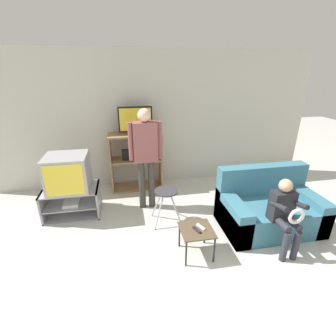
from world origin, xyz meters
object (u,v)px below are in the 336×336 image
at_px(remote_control_white, 201,227).
at_px(folding_stool, 166,196).
at_px(tv_stand, 72,202).
at_px(television_flat, 135,121).
at_px(person_seated_child, 285,211).
at_px(remote_control_black, 197,230).
at_px(person_standing_adult, 146,150).
at_px(snack_table, 196,233).
at_px(television_main, 68,173).
at_px(couch, 268,209).
at_px(media_shelf, 136,161).

bearing_deg(remote_control_white, folding_stool, 87.85).
xyz_separation_m(tv_stand, folding_stool, (1.48, -0.49, 0.23)).
distance_m(television_flat, folding_stool, 1.59).
relative_size(folding_stool, remote_control_white, 3.87).
xyz_separation_m(folding_stool, person_seated_child, (1.38, -0.88, 0.13)).
height_order(television_flat, folding_stool, television_flat).
relative_size(remote_control_black, person_standing_adult, 0.08).
relative_size(snack_table, person_seated_child, 0.41).
bearing_deg(remote_control_black, tv_stand, 122.85).
bearing_deg(remote_control_black, remote_control_white, 16.97).
bearing_deg(tv_stand, folding_stool, -18.30).
distance_m(television_flat, person_seated_child, 2.86).
bearing_deg(folding_stool, person_standing_adult, 116.16).
bearing_deg(folding_stool, remote_control_black, -73.38).
xyz_separation_m(folding_stool, person_standing_adult, (-0.25, 0.51, 0.58)).
relative_size(remote_control_white, person_standing_adult, 0.08).
xyz_separation_m(television_flat, folding_stool, (0.35, -1.26, -0.90)).
xyz_separation_m(remote_control_black, person_seated_child, (1.13, -0.07, 0.19)).
xyz_separation_m(television_main, person_standing_adult, (1.22, 0.03, 0.29)).
xyz_separation_m(television_main, snack_table, (1.72, -1.27, -0.41)).
bearing_deg(tv_stand, person_seated_child, -25.61).
xyz_separation_m(tv_stand, television_flat, (1.13, 0.77, 1.13)).
distance_m(television_main, person_standing_adult, 1.26).
height_order(remote_control_white, person_standing_adult, person_standing_adult).
distance_m(remote_control_black, couch, 1.33).
bearing_deg(person_standing_adult, television_flat, 97.48).
height_order(television_main, person_standing_adult, person_standing_adult).
xyz_separation_m(television_main, media_shelf, (1.10, 0.78, -0.18)).
bearing_deg(tv_stand, television_flat, 34.19).
relative_size(snack_table, remote_control_black, 2.85).
bearing_deg(snack_table, television_flat, 106.18).
distance_m(folding_stool, couch, 1.55).
bearing_deg(snack_table, tv_stand, 143.52).
distance_m(tv_stand, person_standing_adult, 1.47).
height_order(remote_control_black, person_standing_adult, person_standing_adult).
bearing_deg(person_standing_adult, couch, -26.76).
relative_size(snack_table, couch, 0.29).
height_order(media_shelf, television_flat, television_flat).
xyz_separation_m(television_flat, remote_control_black, (0.59, -2.07, -0.96)).
distance_m(media_shelf, person_standing_adult, 0.89).
height_order(snack_table, couch, couch).
bearing_deg(snack_table, television_main, 143.59).
relative_size(television_flat, folding_stool, 1.11).
distance_m(television_main, remote_control_white, 2.20).
bearing_deg(snack_table, remote_control_black, -100.59).
distance_m(television_main, media_shelf, 1.36).
height_order(folding_stool, remote_control_white, folding_stool).
bearing_deg(television_main, folding_stool, -18.05).
relative_size(tv_stand, remote_control_black, 6.10).
relative_size(television_flat, person_seated_child, 0.62).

